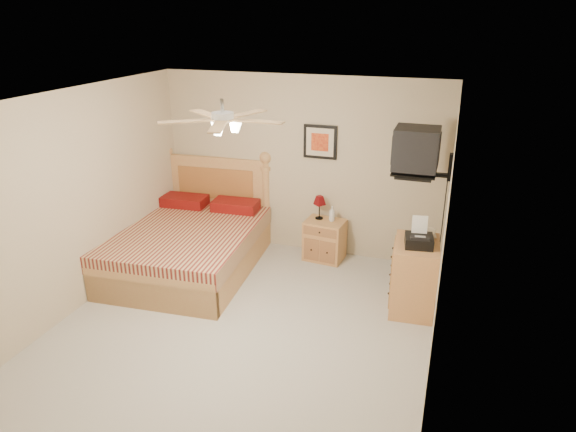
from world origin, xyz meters
name	(u,v)px	position (x,y,z in m)	size (l,w,h in m)	color
floor	(241,330)	(0.00, 0.00, 0.00)	(4.50, 4.50, 0.00)	#A7A297
ceiling	(231,100)	(0.00, 0.00, 2.50)	(4.00, 4.50, 0.04)	white
wall_back	(301,166)	(0.00, 2.25, 1.25)	(4.00, 0.04, 2.50)	tan
wall_front	(91,358)	(0.00, -2.25, 1.25)	(4.00, 0.04, 2.50)	tan
wall_left	(73,204)	(-2.00, 0.00, 1.25)	(0.04, 4.50, 2.50)	tan
wall_right	(442,253)	(2.00, 0.00, 1.25)	(0.04, 4.50, 2.50)	tan
bed	(186,221)	(-1.23, 1.12, 0.71)	(1.67, 2.19, 1.42)	#C47F4E
nightstand	(325,240)	(0.43, 2.00, 0.29)	(0.53, 0.40, 0.57)	tan
table_lamp	(319,207)	(0.32, 2.07, 0.74)	(0.18, 0.18, 0.34)	#60090C
lotion_bottle	(332,214)	(0.51, 2.04, 0.68)	(0.08, 0.08, 0.21)	silver
framed_picture	(320,142)	(0.27, 2.23, 1.62)	(0.46, 0.04, 0.46)	black
dresser	(414,276)	(1.73, 1.07, 0.42)	(0.49, 0.71, 0.84)	#B6844D
fax_machine	(420,233)	(1.75, 1.00, 1.00)	(0.30, 0.32, 0.32)	black
magazine_lower	(416,233)	(1.69, 1.33, 0.85)	(0.22, 0.29, 0.03)	#BFB198
magazine_upper	(419,231)	(1.72, 1.33, 0.87)	(0.19, 0.25, 0.02)	gray
wall_tv	(430,153)	(1.75, 1.34, 1.81)	(0.56, 0.46, 0.58)	black
ceiling_fan	(223,119)	(0.00, -0.20, 2.36)	(1.14, 1.14, 0.28)	silver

